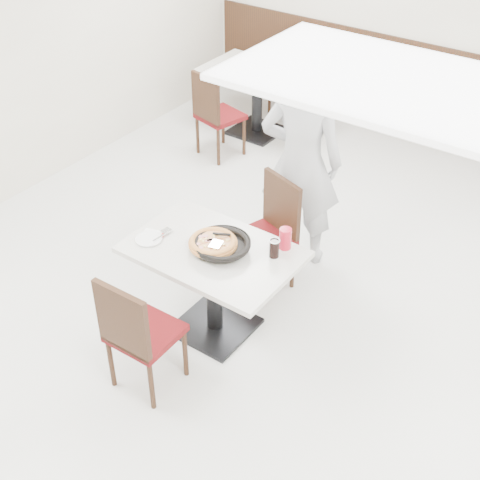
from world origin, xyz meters
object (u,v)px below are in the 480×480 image
Objects in this scene: side_plate at (149,239)px; cola_glass at (274,249)px; diner_person at (301,163)px; pizza_pan at (222,247)px; chair_near at (145,330)px; bg_chair_left_near at (220,114)px; pizza at (213,243)px; main_table at (214,290)px; bg_chair_left_far at (290,76)px; red_cup at (285,239)px; chair_far at (262,237)px; bg_table_left at (257,102)px.

cola_glass reaches higher than side_plate.
pizza_pan is at bearing 72.20° from diner_person.
chair_near is 2.83× the size of pizza_pan.
chair_near is 1.90m from diner_person.
cola_glass is at bearing -31.69° from bg_chair_left_near.
cola_glass reaches higher than pizza.
diner_person reaches higher than main_table.
bg_chair_left_far is (-1.57, 3.57, 0.10)m from main_table.
main_table is 0.68m from red_cup.
pizza is (0.01, -0.01, 0.44)m from main_table.
side_plate is 0.20× the size of bg_chair_left_far.
main_table is 2.78m from bg_chair_left_near.
side_plate is 0.11× the size of diner_person.
diner_person reaches higher than pizza.
diner_person reaches higher than red_cup.
chair_far is at bearing 96.55° from pizza_pan.
side_plate is 3.32m from bg_table_left.
pizza_pan is 0.07m from pizza.
chair_near and bg_chair_left_far have the same top height.
pizza_pan is 1.73× the size of side_plate.
bg_chair_left_near is (-1.63, 2.25, 0.10)m from main_table.
bg_chair_left_near is at bearing 134.40° from cola_glass.
side_plate is at bearing -159.21° from pizza.
bg_table_left is (-1.61, 1.75, -0.54)m from diner_person.
chair_near is 5.94× the size of red_cup.
cola_glass reaches higher than main_table.
chair_near is (-0.05, -0.68, 0.10)m from main_table.
main_table is 0.69m from chair_near.
pizza is at bearing -140.98° from red_cup.
diner_person reaches higher than chair_far.
main_table is 1.00× the size of bg_table_left.
side_plate is at bearing -156.60° from cola_glass.
side_plate is at bearing -149.87° from red_cup.
bg_chair_left_far is (-1.97, 3.25, -0.35)m from red_cup.
main_table is at bearing 108.80° from chair_far.
main_table is at bearing -154.66° from cola_glass.
red_cup reaches higher than bg_table_left.
bg_chair_left_near is (-1.69, 2.23, -0.32)m from pizza_pan.
pizza is 1.77× the size of side_plate.
bg_table_left is (-1.55, 3.59, -0.10)m from chair_near.
pizza reaches higher than bg_table_left.
pizza_pan is 0.18× the size of diner_person.
side_plate is at bearing 50.67° from diner_person.
bg_table_left is at bearing 118.89° from pizza.
pizza_pan is 3.92m from bg_chair_left_far.
chair_near is 1.00× the size of chair_far.
pizza is at bearing 20.79° from side_plate.
main_table is 1.26× the size of bg_chair_left_far.
bg_chair_left_far is at bearing 101.59° from bg_chair_left_near.
pizza is at bearing -40.18° from bg_chair_left_near.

